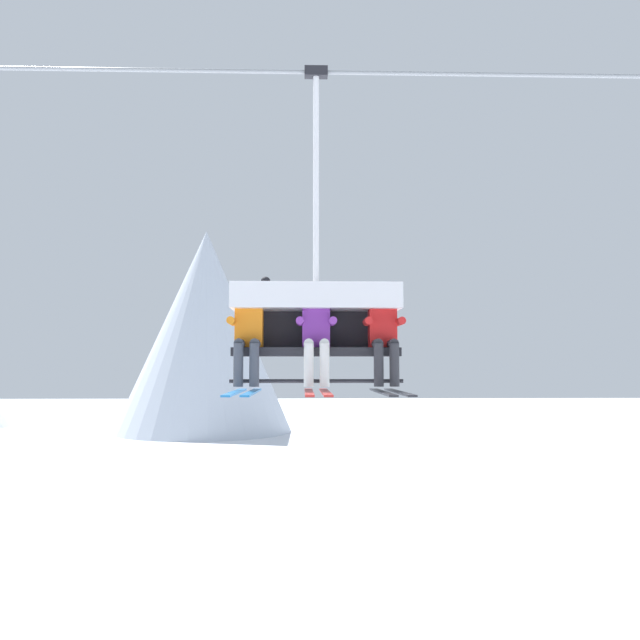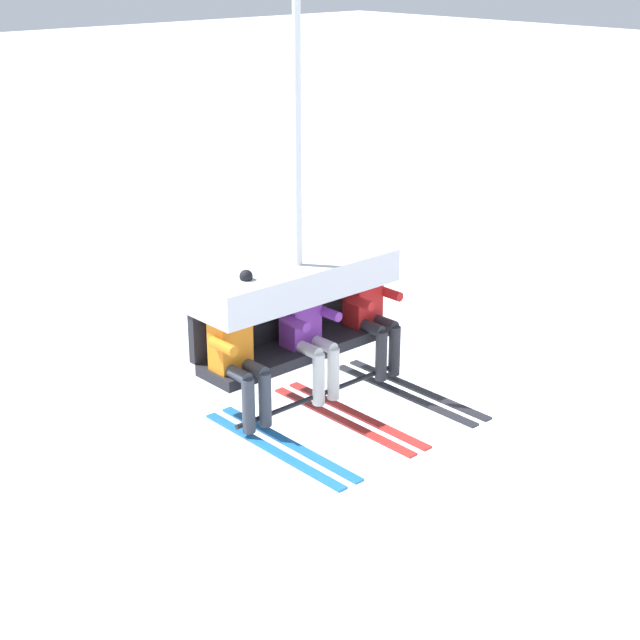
% 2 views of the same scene
% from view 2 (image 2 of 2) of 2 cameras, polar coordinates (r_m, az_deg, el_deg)
% --- Properties ---
extents(chairlift_chair, '(1.98, 0.74, 3.80)m').
position_cam_2_polar(chairlift_chair, '(8.68, -1.56, 1.75)').
color(chairlift_chair, '#232328').
extents(skier_orange, '(0.48, 1.70, 1.34)m').
position_cam_2_polar(skier_orange, '(8.18, -4.70, -1.88)').
color(skier_orange, orange).
extents(skier_purple, '(0.46, 1.70, 1.23)m').
position_cam_2_polar(skier_purple, '(8.64, -0.59, -0.68)').
color(skier_purple, purple).
extents(skier_red, '(0.46, 1.70, 1.23)m').
position_cam_2_polar(skier_red, '(9.14, 3.07, 0.54)').
color(skier_red, red).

